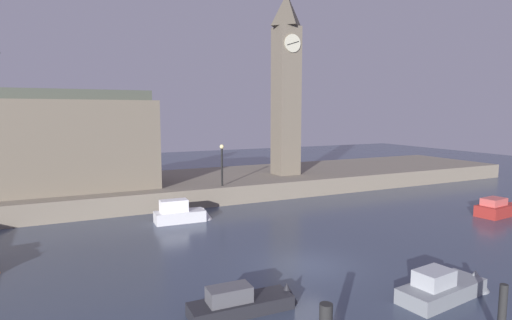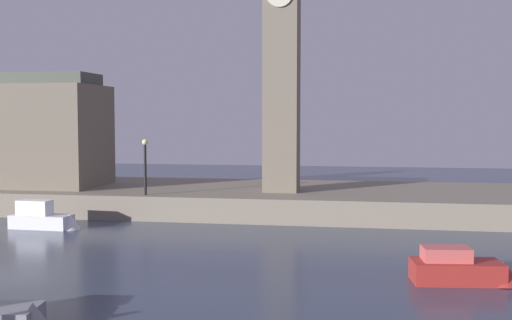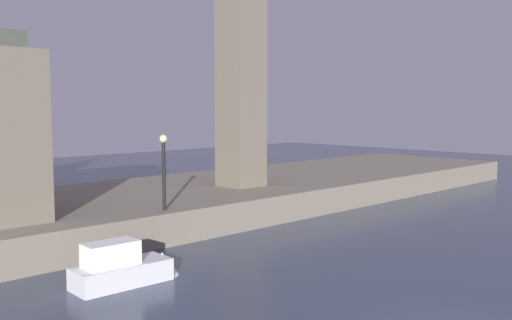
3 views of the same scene
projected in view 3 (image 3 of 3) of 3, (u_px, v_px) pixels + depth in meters
name	position (u px, v px, depth m)	size (l,w,h in m)	color
far_embankment	(85.00, 215.00, 28.77)	(70.00, 12.00, 1.50)	slate
clock_tower	(241.00, 35.00, 33.03)	(2.38, 2.43, 17.07)	#6B6051
streetlamp	(164.00, 163.00, 25.69)	(0.36, 0.36, 3.42)	black
boat_ferry_white	(128.00, 267.00, 19.99)	(4.05, 1.49, 1.59)	silver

